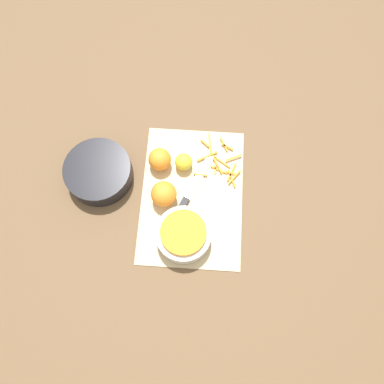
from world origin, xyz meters
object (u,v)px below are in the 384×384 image
object	(u,v)px
lemon	(184,162)
bowl_dark	(99,172)
bowl_speckled	(184,235)
orange_left	(160,159)
orange_right	(164,194)
knife	(185,202)

from	to	relation	value
lemon	bowl_dark	bearing A→B (deg)	101.22
bowl_speckled	orange_left	xyz separation A→B (m)	(0.24, 0.09, 0.00)
bowl_speckled	orange_right	distance (m)	0.14
bowl_speckled	bowl_dark	size ratio (longest dim) A/B	0.79
bowl_dark	knife	xyz separation A→B (m)	(-0.07, -0.28, -0.02)
orange_left	orange_right	bearing A→B (deg)	-168.47
knife	lemon	world-z (taller)	lemon
bowl_dark	lemon	size ratio (longest dim) A/B	3.78
lemon	bowl_speckled	bearing A→B (deg)	-175.83
lemon	knife	bearing A→B (deg)	-174.38
lemon	orange_right	bearing A→B (deg)	155.66
orange_left	orange_right	size ratio (longest dim) A/B	0.91
bowl_speckled	orange_left	size ratio (longest dim) A/B	2.29
orange_left	lemon	bearing A→B (deg)	-90.52
bowl_dark	knife	size ratio (longest dim) A/B	0.85
bowl_speckled	knife	world-z (taller)	bowl_speckled
bowl_dark	knife	distance (m)	0.29
bowl_speckled	orange_right	bearing A→B (deg)	29.85
bowl_speckled	orange_left	distance (m)	0.25
bowl_dark	orange_right	world-z (taller)	orange_right
bowl_dark	orange_right	xyz separation A→B (m)	(-0.06, -0.21, 0.01)
knife	orange_right	distance (m)	0.07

